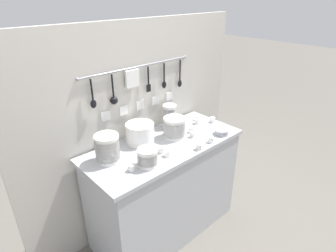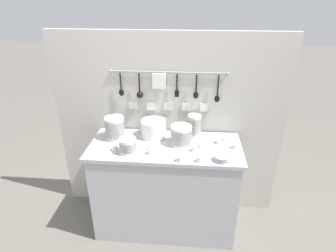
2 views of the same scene
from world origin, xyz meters
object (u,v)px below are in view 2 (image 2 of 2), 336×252
bowl_stack_tall_left (128,146)px  cup_beside_plates (151,147)px  bowl_stack_wide_centre (181,135)px  cup_centre (219,141)px  plate_stack (154,129)px  cup_back_left (150,151)px  steel_mixing_bowl (221,158)px  cup_mid_row (199,159)px  cup_edge_far (115,148)px  cup_back_right (179,159)px  cup_front_left (225,138)px  bowl_stack_back_corner (115,128)px  bowl_stack_short_front (194,125)px  cup_edge_near (235,146)px  cup_by_caddy (200,145)px  cup_front_right (194,148)px

bowl_stack_tall_left → cup_beside_plates: (0.17, 0.06, -0.04)m
bowl_stack_wide_centre → cup_centre: (0.31, 0.04, -0.06)m
plate_stack → cup_back_left: (0.01, -0.29, -0.05)m
cup_back_left → plate_stack: bearing=92.4°
steel_mixing_bowl → cup_centre: bearing=89.5°
cup_mid_row → cup_beside_plates: size_ratio=1.00×
bowl_stack_wide_centre → bowl_stack_tall_left: size_ratio=1.28×
cup_beside_plates → cup_edge_far: 0.29m
cup_beside_plates → cup_back_left: size_ratio=1.00×
cup_mid_row → cup_back_right: (-0.15, -0.01, 0.00)m
bowl_stack_tall_left → cup_edge_far: (-0.11, 0.02, -0.04)m
cup_front_left → cup_back_right: bearing=-136.6°
bowl_stack_back_corner → bowl_stack_short_front: bearing=9.7°
steel_mixing_bowl → cup_edge_near: size_ratio=2.45×
steel_mixing_bowl → cup_edge_near: 0.24m
cup_by_caddy → cup_back_right: bearing=-125.6°
cup_beside_plates → cup_edge_near: size_ratio=1.00×
cup_edge_near → cup_back_left: 0.68m
bowl_stack_back_corner → bowl_stack_wide_centre: size_ratio=1.15×
bowl_stack_wide_centre → cup_by_caddy: bowl_stack_wide_centre is taller
cup_front_right → cup_edge_near: 0.34m
cup_beside_plates → cup_front_left: size_ratio=1.00×
plate_stack → cup_by_caddy: 0.43m
bowl_stack_wide_centre → cup_centre: size_ratio=3.85×
plate_stack → cup_edge_near: plate_stack is taller
bowl_stack_short_front → bowl_stack_wide_centre: bearing=-121.9°
bowl_stack_short_front → bowl_stack_wide_centre: 0.20m
bowl_stack_back_corner → cup_mid_row: bearing=-23.2°
plate_stack → cup_front_left: plate_stack is taller
cup_back_right → plate_stack: bearing=122.6°
cup_by_caddy → cup_front_left: (0.21, 0.13, 0.00)m
bowl_stack_wide_centre → cup_edge_far: bearing=-164.1°
bowl_stack_tall_left → plate_stack: 0.33m
bowl_stack_wide_centre → cup_beside_plates: size_ratio=3.85×
bowl_stack_back_corner → cup_mid_row: size_ratio=4.41×
steel_mixing_bowl → cup_back_left: cup_back_left is taller
cup_front_right → bowl_stack_wide_centre: bearing=137.7°
bowl_stack_wide_centre → cup_by_caddy: bearing=-13.9°
steel_mixing_bowl → cup_centre: (0.00, 0.27, 0.00)m
cup_back_right → cup_edge_far: bearing=167.8°
bowl_stack_back_corner → bowl_stack_wide_centre: 0.56m
cup_beside_plates → bowl_stack_short_front: bearing=39.3°
bowl_stack_wide_centre → cup_front_left: size_ratio=3.85×
cup_mid_row → cup_back_right: bearing=-176.8°
bowl_stack_back_corner → cup_edge_far: bowl_stack_back_corner is taller
cup_mid_row → cup_back_right: same height
bowl_stack_tall_left → cup_centre: 0.74m
cup_edge_far → cup_edge_near: (0.95, 0.12, 0.00)m
cup_front_right → cup_back_left: (-0.34, -0.07, 0.00)m
bowl_stack_wide_centre → cup_mid_row: (0.15, -0.25, -0.06)m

